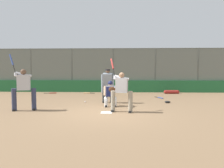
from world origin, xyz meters
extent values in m
plane|color=#846647|center=(0.00, 0.00, 0.00)|extent=(160.00, 160.00, 0.00)
cube|color=white|center=(0.00, 0.00, 0.01)|extent=(0.43, 0.43, 0.01)
cylinder|color=#515651|center=(-6.20, -7.85, 1.62)|extent=(0.08, 0.08, 3.25)
cylinder|color=#515651|center=(-3.10, -7.85, 1.62)|extent=(0.08, 0.08, 3.25)
cylinder|color=#515651|center=(0.00, -7.85, 1.62)|extent=(0.08, 0.08, 3.25)
cylinder|color=#515651|center=(3.10, -7.85, 1.62)|extent=(0.08, 0.08, 3.25)
cylinder|color=#515651|center=(6.20, -7.85, 1.62)|extent=(0.08, 0.08, 3.25)
cube|color=slate|center=(0.00, -7.85, 1.62)|extent=(18.60, 0.01, 3.25)
cylinder|color=#515651|center=(0.00, -7.85, 3.22)|extent=(18.60, 0.06, 0.06)
cube|color=#236638|center=(0.00, -7.75, 0.44)|extent=(18.23, 0.18, 0.87)
cube|color=slate|center=(-2.35, -9.87, 0.06)|extent=(13.02, 1.95, 0.12)
cube|color=slate|center=(-2.35, -9.32, 0.22)|extent=(13.02, 0.55, 0.44)
cube|color=#B7BABC|center=(-2.35, -9.32, 0.48)|extent=(13.02, 0.24, 0.08)
cube|color=slate|center=(-2.35, -9.87, 0.38)|extent=(13.02, 0.55, 0.76)
cube|color=#B7BABC|center=(-2.35, -9.87, 0.80)|extent=(13.02, 0.24, 0.08)
cube|color=slate|center=(-2.35, -10.42, 0.54)|extent=(13.02, 0.55, 1.08)
cube|color=#B7BABC|center=(-2.35, -10.42, 1.12)|extent=(13.02, 0.24, 0.08)
cylinder|color=gray|center=(-0.93, -0.08, 0.42)|extent=(0.17, 0.17, 0.84)
cube|color=black|center=(-0.93, -0.08, 0.04)|extent=(0.17, 0.30, 0.08)
cylinder|color=gray|center=(-0.25, -0.22, 0.42)|extent=(0.17, 0.17, 0.84)
cube|color=black|center=(-0.25, -0.22, 0.04)|extent=(0.17, 0.30, 0.08)
cube|color=#B7B7BC|center=(-0.59, -0.15, 1.06)|extent=(0.50, 0.35, 0.57)
sphere|color=#936B4C|center=(-0.59, -0.15, 1.45)|extent=(0.21, 0.21, 0.21)
cylinder|color=#B7B7BC|center=(-0.59, -0.17, 1.35)|extent=(0.59, 0.26, 0.22)
cylinder|color=#B7B7BC|center=(-0.32, -0.23, 1.35)|extent=(0.10, 0.14, 0.16)
sphere|color=black|center=(-0.32, -0.26, 1.41)|extent=(0.04, 0.04, 0.04)
cylinder|color=black|center=(-0.28, -0.34, 1.56)|extent=(0.10, 0.20, 0.31)
cylinder|color=maroon|center=(-0.20, -0.55, 1.91)|extent=(0.18, 0.31, 0.44)
cylinder|color=silver|center=(-0.29, -1.33, 0.15)|extent=(0.15, 0.15, 0.30)
cylinder|color=silver|center=(-0.28, -1.52, 0.32)|extent=(0.20, 0.46, 0.23)
cube|color=black|center=(-0.29, -1.33, 0.04)|extent=(0.12, 0.27, 0.08)
cylinder|color=silver|center=(0.10, -1.30, 0.15)|extent=(0.15, 0.15, 0.30)
cylinder|color=silver|center=(0.12, -1.49, 0.32)|extent=(0.20, 0.46, 0.23)
cube|color=black|center=(0.10, -1.30, 0.04)|extent=(0.12, 0.27, 0.08)
cube|color=#B7B7BC|center=(-0.08, -1.55, 0.68)|extent=(0.45, 0.38, 0.54)
cube|color=#191E47|center=(-0.09, -1.41, 0.68)|extent=(0.40, 0.16, 0.45)
sphere|color=tan|center=(-0.08, -1.55, 1.01)|extent=(0.20, 0.20, 0.20)
sphere|color=#191E47|center=(-0.08, -1.55, 1.05)|extent=(0.22, 0.22, 0.22)
cylinder|color=#B7B7BC|center=(-0.26, -1.33, 0.84)|extent=(0.25, 0.52, 0.15)
ellipsoid|color=#56331E|center=(-0.17, -1.08, 0.81)|extent=(0.31, 0.12, 0.24)
cylinder|color=tan|center=(0.18, -1.53, 0.70)|extent=(0.11, 0.31, 0.43)
cylinder|color=#333333|center=(-0.11, -2.56, 0.43)|extent=(0.18, 0.18, 0.87)
cube|color=black|center=(-0.11, -2.56, 0.04)|extent=(0.13, 0.29, 0.08)
cylinder|color=#333333|center=(0.29, -2.59, 0.43)|extent=(0.18, 0.18, 0.87)
cube|color=black|center=(0.29, -2.59, 0.04)|extent=(0.13, 0.29, 0.08)
cube|color=gray|center=(0.10, -2.52, 1.18)|extent=(0.50, 0.44, 0.66)
sphere|color=brown|center=(0.10, -2.52, 1.59)|extent=(0.22, 0.22, 0.22)
cylinder|color=black|center=(0.10, -2.52, 1.65)|extent=(0.23, 0.23, 0.08)
cylinder|color=gray|center=(-0.17, -2.44, 0.98)|extent=(0.16, 0.25, 0.92)
cylinder|color=gray|center=(0.37, -2.47, 0.98)|extent=(0.14, 0.24, 0.92)
cylinder|color=#2D334C|center=(3.03, -0.46, 0.45)|extent=(0.19, 0.19, 0.91)
cube|color=black|center=(3.03, -0.46, 0.04)|extent=(0.18, 0.30, 0.08)
cylinder|color=#2D334C|center=(3.76, -0.24, 0.45)|extent=(0.19, 0.19, 0.91)
cube|color=black|center=(3.76, -0.24, 0.04)|extent=(0.18, 0.30, 0.08)
cube|color=#B7B7BC|center=(3.39, -0.35, 1.15)|extent=(0.55, 0.41, 0.62)
sphere|color=brown|center=(3.39, -0.35, 1.58)|extent=(0.23, 0.23, 0.23)
cylinder|color=#B7B7BC|center=(3.40, -0.37, 1.47)|extent=(0.64, 0.23, 0.24)
cylinder|color=#B7B7BC|center=(3.69, -0.29, 1.47)|extent=(0.16, 0.18, 0.17)
sphere|color=black|center=(3.70, -0.31, 1.54)|extent=(0.04, 0.04, 0.04)
cylinder|color=black|center=(3.78, -0.37, 1.69)|extent=(0.19, 0.17, 0.33)
cylinder|color=#334789|center=(3.96, -0.53, 2.07)|extent=(0.30, 0.26, 0.47)
sphere|color=black|center=(-2.62, -4.82, 0.03)|extent=(0.04, 0.04, 0.04)
cylinder|color=black|center=(-2.69, -4.66, 0.03)|extent=(0.17, 0.32, 0.03)
cylinder|color=#334789|center=(-2.86, -4.30, 0.03)|extent=(0.26, 0.45, 0.07)
sphere|color=black|center=(1.27, -6.62, 0.03)|extent=(0.04, 0.04, 0.04)
cylinder|color=black|center=(1.43, -6.68, 0.03)|extent=(0.33, 0.15, 0.03)
cylinder|color=tan|center=(1.82, -6.83, 0.03)|extent=(0.47, 0.23, 0.07)
sphere|color=black|center=(4.77, -6.50, 0.03)|extent=(0.04, 0.04, 0.04)
cylinder|color=black|center=(4.60, -6.54, 0.03)|extent=(0.35, 0.12, 0.03)
cylinder|color=maroon|center=(4.19, -6.64, 0.03)|extent=(0.49, 0.19, 0.07)
ellipsoid|color=black|center=(-2.90, -2.59, 0.05)|extent=(0.29, 0.19, 0.10)
ellipsoid|color=black|center=(-2.82, -2.51, 0.05)|extent=(0.10, 0.08, 0.08)
sphere|color=white|center=(1.25, -2.59, 0.04)|extent=(0.07, 0.07, 0.07)
cylinder|color=maroon|center=(-4.07, -6.82, 0.12)|extent=(0.83, 0.25, 0.25)
sphere|color=maroon|center=(-4.49, -6.82, 0.12)|extent=(0.24, 0.24, 0.24)
sphere|color=maroon|center=(-3.65, -6.82, 0.12)|extent=(0.24, 0.24, 0.24)
camera|label=1|loc=(-0.55, 8.34, 1.67)|focal=35.00mm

